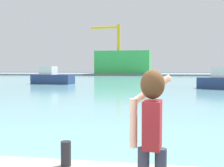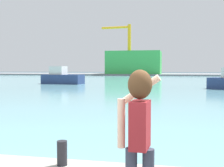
{
  "view_description": "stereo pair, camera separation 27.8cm",
  "coord_description": "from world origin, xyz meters",
  "px_view_note": "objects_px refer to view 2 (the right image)",
  "views": [
    {
      "loc": [
        0.79,
        -3.28,
        2.34
      ],
      "look_at": [
        -0.4,
        3.64,
        1.96
      ],
      "focal_mm": 46.62,
      "sensor_mm": 36.0,
      "label": 1
    },
    {
      "loc": [
        1.06,
        -3.23,
        2.34
      ],
      "look_at": [
        -0.4,
        3.64,
        1.96
      ],
      "focal_mm": 46.62,
      "sensor_mm": 36.0,
      "label": 2
    }
  ],
  "objects_px": {
    "person_photographer": "(139,128)",
    "port_crane": "(126,44)",
    "warehouse_left": "(134,63)",
    "harbor_bollard": "(62,153)",
    "boat_moored": "(62,77)"
  },
  "relations": [
    {
      "from": "warehouse_left",
      "to": "boat_moored",
      "type": "bearing_deg",
      "value": -94.09
    },
    {
      "from": "boat_moored",
      "to": "warehouse_left",
      "type": "distance_m",
      "value": 52.52
    },
    {
      "from": "harbor_bollard",
      "to": "port_crane",
      "type": "bearing_deg",
      "value": 98.44
    },
    {
      "from": "harbor_bollard",
      "to": "boat_moored",
      "type": "bearing_deg",
      "value": 111.76
    },
    {
      "from": "warehouse_left",
      "to": "port_crane",
      "type": "xyz_separation_m",
      "value": [
        -2.12,
        -3.61,
        5.56
      ]
    },
    {
      "from": "harbor_bollard",
      "to": "boat_moored",
      "type": "distance_m",
      "value": 37.99
    },
    {
      "from": "boat_moored",
      "to": "warehouse_left",
      "type": "relative_size",
      "value": 0.37
    },
    {
      "from": "person_photographer",
      "to": "warehouse_left",
      "type": "relative_size",
      "value": 0.1
    },
    {
      "from": "boat_moored",
      "to": "warehouse_left",
      "type": "height_order",
      "value": "warehouse_left"
    },
    {
      "from": "harbor_bollard",
      "to": "port_crane",
      "type": "relative_size",
      "value": 0.03
    },
    {
      "from": "person_photographer",
      "to": "port_crane",
      "type": "bearing_deg",
      "value": 13.96
    },
    {
      "from": "person_photographer",
      "to": "warehouse_left",
      "type": "distance_m",
      "value": 89.94
    },
    {
      "from": "person_photographer",
      "to": "boat_moored",
      "type": "distance_m",
      "value": 40.01
    },
    {
      "from": "harbor_bollard",
      "to": "warehouse_left",
      "type": "height_order",
      "value": "warehouse_left"
    },
    {
      "from": "person_photographer",
      "to": "harbor_bollard",
      "type": "relative_size",
      "value": 3.9
    }
  ]
}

